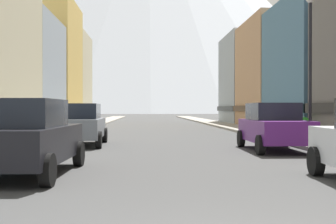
% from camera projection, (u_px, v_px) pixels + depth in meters
% --- Properties ---
extents(sidewalk_left, '(2.50, 100.00, 0.15)m').
position_uv_depth(sidewalk_left, '(85.00, 126.00, 38.78)').
color(sidewalk_left, gray).
rests_on(sidewalk_left, ground).
extents(sidewalk_right, '(2.50, 100.00, 0.15)m').
position_uv_depth(sidewalk_right, '(228.00, 126.00, 39.40)').
color(sidewalk_right, gray).
rests_on(sidewalk_right, ground).
extents(storefront_left_3, '(8.74, 8.88, 11.42)m').
position_uv_depth(storefront_left_3, '(30.00, 66.00, 41.30)').
color(storefront_left_3, '#D8B259').
rests_on(storefront_left_3, ground).
extents(storefront_left_4, '(7.47, 8.22, 9.92)m').
position_uv_depth(storefront_left_4, '(56.00, 80.00, 49.90)').
color(storefront_left_4, beige).
rests_on(storefront_left_4, ground).
extents(storefront_right_2, '(6.34, 8.84, 8.47)m').
position_uv_depth(storefront_right_2, '(326.00, 70.00, 28.56)').
color(storefront_right_2, slate).
rests_on(storefront_right_2, ground).
extents(storefront_right_3, '(9.24, 9.62, 9.08)m').
position_uv_depth(storefront_right_3, '(298.00, 76.00, 38.11)').
color(storefront_right_3, tan).
rests_on(storefront_right_3, ground).
extents(storefront_right_4, '(6.80, 9.39, 9.41)m').
position_uv_depth(storefront_right_4, '(256.00, 81.00, 47.85)').
color(storefront_right_4, '#99A5B2').
rests_on(storefront_right_4, ground).
extents(car_left_0, '(2.21, 4.47, 1.78)m').
position_uv_depth(car_left_0, '(26.00, 137.00, 10.42)').
color(car_left_0, black).
rests_on(car_left_0, ground).
extents(car_left_1, '(2.14, 4.44, 1.78)m').
position_uv_depth(car_left_1, '(80.00, 124.00, 19.01)').
color(car_left_1, slate).
rests_on(car_left_1, ground).
extents(car_right_1, '(2.12, 4.43, 1.78)m').
position_uv_depth(car_right_1, '(274.00, 126.00, 16.77)').
color(car_right_1, '#591E72').
rests_on(car_right_1, ground).
extents(potted_plant_0, '(0.72, 0.72, 1.00)m').
position_uv_depth(potted_plant_0, '(304.00, 125.00, 22.54)').
color(potted_plant_0, brown).
rests_on(potted_plant_0, sidewalk_right).
extents(potted_plant_1, '(0.74, 0.74, 0.97)m').
position_uv_depth(potted_plant_1, '(22.00, 127.00, 21.58)').
color(potted_plant_1, brown).
rests_on(potted_plant_1, sidewalk_left).
extents(pedestrian_0, '(0.36, 0.36, 1.56)m').
position_uv_depth(pedestrian_0, '(289.00, 123.00, 22.65)').
color(pedestrian_0, navy).
rests_on(pedestrian_0, sidewalk_right).
extents(streetlamp_right, '(0.36, 0.36, 5.86)m').
position_uv_depth(streetlamp_right, '(310.00, 46.00, 17.23)').
color(streetlamp_right, black).
rests_on(streetlamp_right, sidewalk_right).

